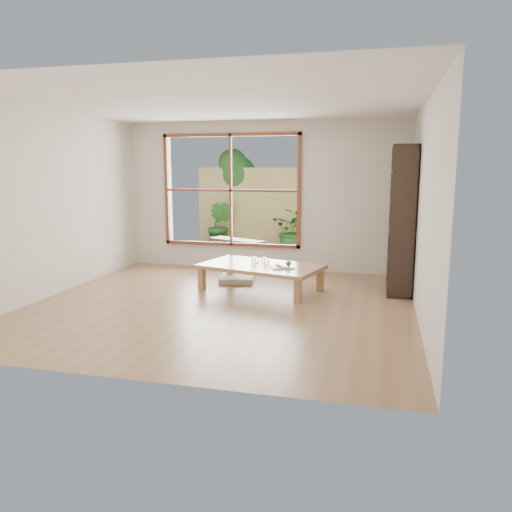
{
  "coord_description": "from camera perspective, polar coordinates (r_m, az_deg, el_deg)",
  "views": [
    {
      "loc": [
        2.02,
        -6.16,
        1.81
      ],
      "look_at": [
        0.3,
        0.68,
        0.55
      ],
      "focal_mm": 35.0,
      "sensor_mm": 36.0,
      "label": 1
    }
  ],
  "objects": [
    {
      "name": "shrub_left",
      "position": [
        11.08,
        -4.14,
        3.56
      ],
      "size": [
        0.68,
        0.6,
        1.05
      ],
      "primitive_type": "imported",
      "rotation": [
        0.0,
        0.0,
        -0.26
      ],
      "color": "#2E6525",
      "rests_on": "deck"
    },
    {
      "name": "garden_bench",
      "position": [
        9.9,
        -2.25,
        1.58
      ],
      "size": [
        1.23,
        0.82,
        0.38
      ],
      "rotation": [
        0.0,
        0.0,
        -0.43
      ],
      "color": "#31221B",
      "rests_on": "deck"
    },
    {
      "name": "food_tray",
      "position": [
        7.18,
        3.18,
        -1.18
      ],
      "size": [
        0.38,
        0.33,
        0.1
      ],
      "rotation": [
        0.0,
        0.0,
        0.44
      ],
      "color": "white",
      "rests_on": "low_table"
    },
    {
      "name": "glass_small",
      "position": [
        7.49,
        0.06,
        -0.52
      ],
      "size": [
        0.07,
        0.07,
        0.09
      ],
      "primitive_type": "cylinder",
      "color": "silver",
      "rests_on": "low_table"
    },
    {
      "name": "floor_cushion",
      "position": [
        8.05,
        -2.16,
        -2.59
      ],
      "size": [
        0.61,
        0.61,
        0.08
      ],
      "primitive_type": "cube",
      "rotation": [
        0.0,
        0.0,
        0.16
      ],
      "color": "white",
      "rests_on": "ground"
    },
    {
      "name": "bookshelf",
      "position": [
        7.52,
        16.3,
        3.98
      ],
      "size": [
        0.34,
        0.95,
        2.12
      ],
      "primitive_type": "cube",
      "color": "#31221B",
      "rests_on": "ground"
    },
    {
      "name": "deck",
      "position": [
        10.23,
        -0.95,
        -0.07
      ],
      "size": [
        2.8,
        2.0,
        0.05
      ],
      "primitive_type": "cube",
      "color": "#352F27",
      "rests_on": "ground"
    },
    {
      "name": "low_table",
      "position": [
        7.41,
        0.55,
        -1.35
      ],
      "size": [
        1.94,
        1.4,
        0.38
      ],
      "rotation": [
        0.0,
        0.0,
        -0.26
      ],
      "color": "#9E6E4C",
      "rests_on": "ground"
    },
    {
      "name": "glass_short",
      "position": [
        7.54,
        0.86,
        -0.46
      ],
      "size": [
        0.06,
        0.06,
        0.08
      ],
      "primitive_type": "cylinder",
      "color": "silver",
      "rests_on": "low_table"
    },
    {
      "name": "glass_mid",
      "position": [
        7.34,
        1.23,
        -0.68
      ],
      "size": [
        0.07,
        0.07,
        0.1
      ],
      "primitive_type": "cylinder",
      "color": "silver",
      "rests_on": "low_table"
    },
    {
      "name": "shrub_right",
      "position": [
        10.57,
        4.35,
        2.97
      ],
      "size": [
        1.01,
        0.93,
        0.95
      ],
      "primitive_type": "imported",
      "rotation": [
        0.0,
        0.0,
        -0.26
      ],
      "color": "#2E6525",
      "rests_on": "deck"
    },
    {
      "name": "garden_tree",
      "position": [
        11.51,
        -2.58,
        9.19
      ],
      "size": [
        1.04,
        0.85,
        2.22
      ],
      "color": "#4C3D2D",
      "rests_on": "ground"
    },
    {
      "name": "ground",
      "position": [
        6.73,
        -3.89,
        -5.49
      ],
      "size": [
        5.0,
        5.0,
        0.0
      ],
      "primitive_type": "plane",
      "color": "#9E704F",
      "rests_on": "ground"
    },
    {
      "name": "glass_tall",
      "position": [
        7.39,
        -0.3,
        -0.54
      ],
      "size": [
        0.06,
        0.06,
        0.12
      ],
      "primitive_type": "cylinder",
      "color": "silver",
      "rests_on": "low_table"
    },
    {
      "name": "bamboo_fence",
      "position": [
        11.08,
        0.38,
        5.41
      ],
      "size": [
        2.8,
        0.06,
        1.8
      ],
      "primitive_type": "cube",
      "color": "tan",
      "rests_on": "ground"
    }
  ]
}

